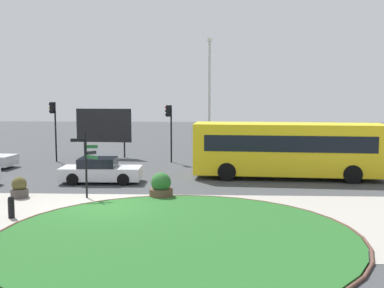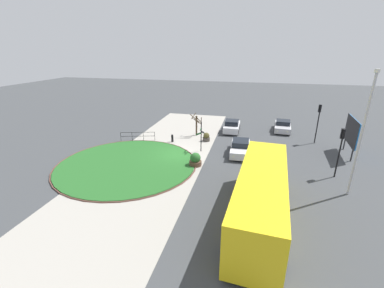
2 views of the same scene
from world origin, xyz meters
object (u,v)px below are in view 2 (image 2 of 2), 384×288
object	(u,v)px
bollard_foreground	(172,138)
car_near_lane	(283,126)
street_tree_bare	(197,124)
car_trailing	(240,148)
traffic_light_far	(341,142)
bus_yellow	(261,195)
planter_kerbside	(195,160)
car_far_lane	(232,126)
billboard_left	(352,132)
lamppost_tall	(362,133)
planter_near_signpost	(206,137)
signpost_directional	(201,134)
traffic_light_near	(319,115)

from	to	relation	value
bollard_foreground	car_near_lane	bearing A→B (deg)	120.43
car_near_lane	street_tree_bare	distance (m)	10.87
car_trailing	traffic_light_far	distance (m)	8.50
bus_yellow	planter_kerbside	bearing A→B (deg)	43.82
traffic_light_far	street_tree_bare	size ratio (longest dim) A/B	1.48
street_tree_bare	planter_kerbside	bearing A→B (deg)	11.81
car_far_lane	billboard_left	size ratio (longest dim) A/B	0.95
car_near_lane	car_far_lane	size ratio (longest dim) A/B	1.06
lamppost_tall	billboard_left	size ratio (longest dim) A/B	2.03
car_trailing	billboard_left	world-z (taller)	billboard_left
bus_yellow	traffic_light_far	size ratio (longest dim) A/B	2.67
bollard_foreground	planter_near_signpost	xyz separation A→B (m)	(-1.14, 3.55, -0.01)
traffic_light_far	bus_yellow	bearing A→B (deg)	146.69
bus_yellow	car_far_lane	xyz separation A→B (m)	(-17.23, -3.18, -1.00)
bollard_foreground	lamppost_tall	size ratio (longest dim) A/B	0.10
planter_near_signpost	traffic_light_far	bearing A→B (deg)	63.06
car_trailing	street_tree_bare	size ratio (longest dim) A/B	1.61
planter_near_signpost	street_tree_bare	distance (m)	2.40
billboard_left	lamppost_tall	bearing A→B (deg)	-10.92
signpost_directional	planter_kerbside	distance (m)	3.57
car_far_lane	billboard_left	xyz separation A→B (m)	(5.01, 11.42, 1.67)
bollard_foreground	bus_yellow	world-z (taller)	bus_yellow
signpost_directional	billboard_left	xyz separation A→B (m)	(-2.37, 13.79, 0.55)
traffic_light_near	planter_kerbside	xyz separation A→B (m)	(8.70, -11.26, -2.50)
bus_yellow	street_tree_bare	bearing A→B (deg)	30.20
bus_yellow	billboard_left	world-z (taller)	billboard_left
car_near_lane	street_tree_bare	world-z (taller)	street_tree_bare
traffic_light_near	lamppost_tall	bearing A→B (deg)	-176.49
planter_near_signpost	signpost_directional	bearing A→B (deg)	0.51
car_near_lane	planter_kerbside	distance (m)	14.89
bus_yellow	street_tree_bare	size ratio (longest dim) A/B	3.96
planter_near_signpost	bus_yellow	bearing A→B (deg)	23.21
signpost_directional	billboard_left	bearing A→B (deg)	99.77
bollard_foreground	billboard_left	distance (m)	17.47
traffic_light_near	planter_near_signpost	size ratio (longest dim) A/B	4.30
car_trailing	traffic_light_near	size ratio (longest dim) A/B	1.03
planter_near_signpost	planter_kerbside	size ratio (longest dim) A/B	0.82
traffic_light_near	planter_near_signpost	world-z (taller)	traffic_light_near
billboard_left	bus_yellow	bearing A→B (deg)	-29.52
bus_yellow	planter_near_signpost	bearing A→B (deg)	27.70
billboard_left	planter_near_signpost	distance (m)	13.97
traffic_light_near	planter_kerbside	bearing A→B (deg)	130.30
bollard_foreground	traffic_light_far	xyz separation A→B (m)	(4.68, 15.01, 2.43)
car_near_lane	car_trailing	bearing A→B (deg)	-22.89
bollard_foreground	bus_yellow	bearing A→B (deg)	37.60
bollard_foreground	car_trailing	bearing A→B (deg)	77.14
lamppost_tall	planter_near_signpost	distance (m)	15.04
signpost_directional	car_near_lane	size ratio (longest dim) A/B	0.73
lamppost_tall	street_tree_bare	xyz separation A→B (m)	(-10.17, -13.12, -3.05)
bus_yellow	lamppost_tall	size ratio (longest dim) A/B	1.25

